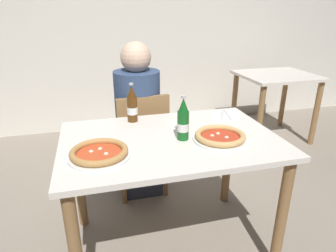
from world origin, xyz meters
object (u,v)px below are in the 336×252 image
at_px(napkin_with_cutlery, 225,115).
at_px(diner_seated, 138,125).
at_px(dining_table_background, 276,88).
at_px(pizza_marinara_far, 99,153).
at_px(dining_table_main, 170,156).
at_px(chair_behind_table, 141,139).
at_px(pizza_margherita_near, 220,137).
at_px(beer_bottle_left, 183,121).
at_px(beer_bottle_center, 132,106).

bearing_deg(napkin_with_cutlery, diner_seated, 142.28).
bearing_deg(dining_table_background, pizza_marinara_far, -143.05).
relative_size(pizza_marinara_far, napkin_with_cutlery, 1.32).
xyz_separation_m(dining_table_main, dining_table_background, (1.59, 1.35, -0.04)).
distance_m(chair_behind_table, pizza_margherita_near, 0.84).
bearing_deg(pizza_margherita_near, dining_table_main, 157.41).
bearing_deg(dining_table_background, diner_seated, -157.38).
xyz_separation_m(beer_bottle_left, beer_bottle_center, (-0.23, 0.35, 0.00)).
relative_size(chair_behind_table, napkin_with_cutlery, 3.70).
bearing_deg(napkin_with_cutlery, dining_table_main, -150.52).
bearing_deg(dining_table_main, pizza_margherita_near, -22.59).
distance_m(dining_table_main, beer_bottle_center, 0.41).
distance_m(chair_behind_table, diner_seated, 0.11).
xyz_separation_m(dining_table_main, napkin_with_cutlery, (0.45, 0.25, 0.12)).
distance_m(dining_table_main, chair_behind_table, 0.63).
relative_size(pizza_margherita_near, pizza_marinara_far, 0.97).
bearing_deg(beer_bottle_left, dining_table_background, 42.33).
bearing_deg(chair_behind_table, diner_seated, -88.08).
bearing_deg(diner_seated, beer_bottle_left, -78.75).
distance_m(diner_seated, dining_table_background, 1.80).
bearing_deg(beer_bottle_center, napkin_with_cutlery, -5.42).
xyz_separation_m(dining_table_main, chair_behind_table, (-0.07, 0.61, -0.15)).
relative_size(dining_table_background, pizza_margherita_near, 2.71).
relative_size(diner_seated, pizza_marinara_far, 3.98).
bearing_deg(diner_seated, pizza_margherita_near, -66.74).
relative_size(beer_bottle_left, napkin_with_cutlery, 1.08).
height_order(pizza_margherita_near, pizza_marinara_far, same).
distance_m(pizza_marinara_far, napkin_with_cutlery, 0.93).
xyz_separation_m(dining_table_background, napkin_with_cutlery, (-1.14, -1.10, 0.16)).
relative_size(pizza_marinara_far, beer_bottle_center, 1.23).
bearing_deg(dining_table_background, napkin_with_cutlery, -135.98).
relative_size(chair_behind_table, dining_table_background, 1.06).
xyz_separation_m(chair_behind_table, dining_table_background, (1.66, 0.74, 0.11)).
bearing_deg(chair_behind_table, napkin_with_cutlery, 140.70).
relative_size(diner_seated, beer_bottle_center, 4.89).
relative_size(chair_behind_table, pizza_marinara_far, 2.80).
distance_m(pizza_margherita_near, napkin_with_cutlery, 0.41).
xyz_separation_m(dining_table_main, beer_bottle_center, (-0.16, 0.31, 0.22)).
xyz_separation_m(dining_table_main, diner_seated, (-0.08, 0.66, -0.05)).
distance_m(chair_behind_table, beer_bottle_center, 0.49).
distance_m(dining_table_main, dining_table_background, 2.09).
xyz_separation_m(dining_table_background, beer_bottle_left, (-1.52, -1.39, 0.26)).
distance_m(dining_table_background, pizza_margherita_near, 1.98).
relative_size(diner_seated, napkin_with_cutlery, 5.27).
bearing_deg(pizza_margherita_near, diner_seated, 113.26).
height_order(dining_table_background, pizza_marinara_far, pizza_marinara_far).
bearing_deg(napkin_with_cutlery, pizza_marinara_far, -155.17).
relative_size(beer_bottle_center, napkin_with_cutlery, 1.08).
xyz_separation_m(beer_bottle_left, napkin_with_cutlery, (0.39, 0.29, -0.10)).
xyz_separation_m(diner_seated, pizza_margherita_near, (0.33, -0.77, 0.19)).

